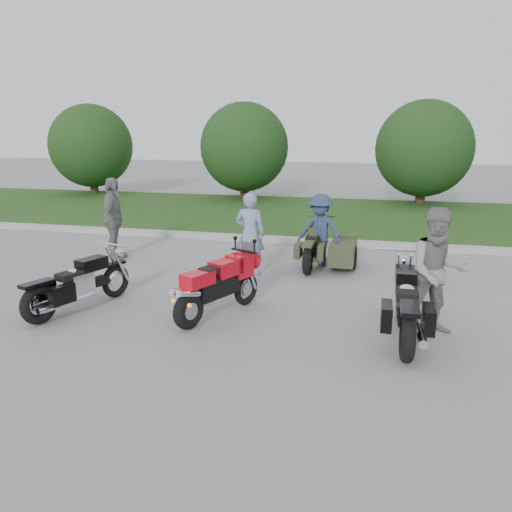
% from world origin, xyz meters
% --- Properties ---
extents(ground, '(80.00, 80.00, 0.00)m').
position_xyz_m(ground, '(0.00, 0.00, 0.00)').
color(ground, gray).
rests_on(ground, ground).
extents(curb, '(60.00, 0.30, 0.15)m').
position_xyz_m(curb, '(0.00, 6.00, 0.07)').
color(curb, '#A8A69F').
rests_on(curb, ground).
extents(grass_strip, '(60.00, 8.00, 0.14)m').
position_xyz_m(grass_strip, '(0.00, 10.15, 0.07)').
color(grass_strip, '#365B1F').
rests_on(grass_strip, ground).
extents(tree_far_left, '(3.60, 3.60, 4.00)m').
position_xyz_m(tree_far_left, '(-10.00, 13.50, 2.19)').
color(tree_far_left, '#3F2B1C').
rests_on(tree_far_left, ground).
extents(tree_mid_left, '(3.60, 3.60, 4.00)m').
position_xyz_m(tree_mid_left, '(-3.00, 13.50, 2.19)').
color(tree_mid_left, '#3F2B1C').
rests_on(tree_mid_left, ground).
extents(tree_mid_right, '(3.60, 3.60, 4.00)m').
position_xyz_m(tree_mid_right, '(4.00, 13.50, 2.19)').
color(tree_mid_right, '#3F2B1C').
rests_on(tree_mid_right, ground).
extents(sportbike_red, '(0.93, 1.81, 0.91)m').
position_xyz_m(sportbike_red, '(0.05, 0.48, 0.53)').
color(sportbike_red, black).
rests_on(sportbike_red, ground).
extents(cruiser_left, '(0.81, 2.05, 0.82)m').
position_xyz_m(cruiser_left, '(-2.26, 0.19, 0.42)').
color(cruiser_left, black).
rests_on(cruiser_left, ground).
extents(cruiser_right, '(0.39, 2.37, 0.91)m').
position_xyz_m(cruiser_right, '(2.89, 0.30, 0.47)').
color(cruiser_right, black).
rests_on(cruiser_right, ground).
extents(cruiser_sidecar, '(1.08, 2.14, 0.82)m').
position_xyz_m(cruiser_sidecar, '(1.50, 3.83, 0.39)').
color(cruiser_sidecar, black).
rests_on(cruiser_sidecar, ground).
extents(person_stripe, '(0.63, 0.43, 1.69)m').
position_xyz_m(person_stripe, '(-0.05, 2.95, 0.84)').
color(person_stripe, '#7E89AC').
rests_on(person_stripe, ground).
extents(person_grey, '(1.03, 0.88, 1.84)m').
position_xyz_m(person_grey, '(3.30, 0.63, 0.92)').
color(person_grey, gray).
rests_on(person_grey, ground).
extents(person_denim, '(1.14, 0.87, 1.57)m').
position_xyz_m(person_denim, '(1.25, 3.93, 0.78)').
color(person_denim, navy).
rests_on(person_denim, ground).
extents(person_back, '(0.70, 1.17, 1.86)m').
position_xyz_m(person_back, '(-3.37, 3.44, 0.93)').
color(person_back, gray).
rests_on(person_back, ground).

